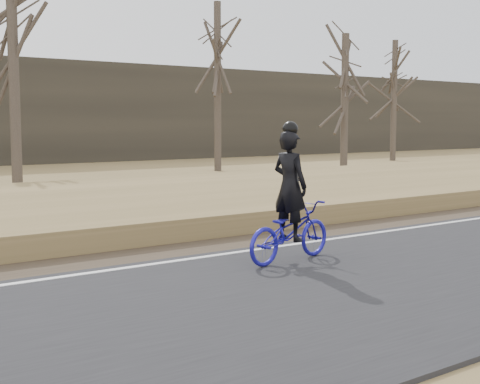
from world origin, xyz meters
TOP-DOWN VIEW (x-y plane):
  - ground at (0.00, 0.00)m, footprint 120.00×120.00m
  - edge_line at (0.00, 0.20)m, footprint 120.00×0.12m
  - shoulder at (0.00, 1.20)m, footprint 120.00×1.60m
  - embankment at (0.00, 4.20)m, footprint 120.00×5.00m
  - ballast at (0.00, 8.00)m, footprint 120.00×3.00m
  - railroad at (0.00, 8.00)m, footprint 120.00×2.40m
  - cyclist at (-4.11, -0.90)m, footprint 1.97×0.93m
  - bare_tree_near_left at (-3.88, 13.95)m, footprint 0.36×0.36m
  - bare_tree_center at (7.26, 17.96)m, footprint 0.36×0.36m
  - bare_tree_right at (11.92, 13.94)m, footprint 0.36×0.36m
  - bare_tree_far_right at (21.23, 18.96)m, footprint 0.36×0.36m

SIDE VIEW (x-z plane):
  - ground at x=0.00m, z-range 0.00..0.00m
  - shoulder at x=0.00m, z-range 0.00..0.04m
  - edge_line at x=0.00m, z-range 0.06..0.07m
  - embankment at x=0.00m, z-range 0.00..0.44m
  - ballast at x=0.00m, z-range 0.00..0.45m
  - railroad at x=0.00m, z-range 0.38..0.67m
  - cyclist at x=-4.11m, z-range -0.36..1.96m
  - bare_tree_right at x=11.92m, z-range 0.00..6.60m
  - bare_tree_far_right at x=21.23m, z-range 0.00..7.45m
  - bare_tree_near_left at x=-3.88m, z-range 0.00..7.53m
  - bare_tree_center at x=7.26m, z-range 0.00..8.18m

